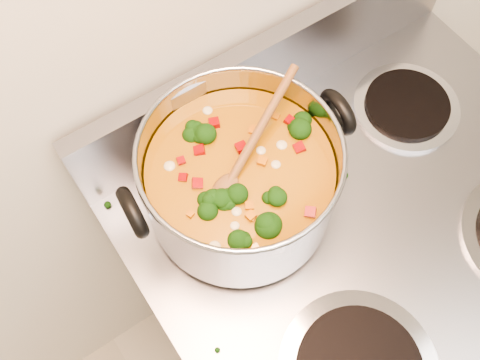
# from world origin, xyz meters

# --- Properties ---
(electric_range) EXTENTS (0.76, 0.69, 1.08)m
(electric_range) POSITION_xyz_m (-0.03, 1.16, 0.47)
(electric_range) COLOR gray
(electric_range) RESTS_ON ground
(stockpot) EXTENTS (0.35, 0.29, 0.17)m
(stockpot) POSITION_xyz_m (-0.20, 1.32, 1.01)
(stockpot) COLOR #98979F
(stockpot) RESTS_ON electric_range
(wooden_spoon) EXTENTS (0.22, 0.13, 0.08)m
(wooden_spoon) POSITION_xyz_m (-0.20, 1.32, 1.06)
(wooden_spoon) COLOR brown
(wooden_spoon) RESTS_ON stockpot
(cooktop_crumbs) EXTENTS (0.27, 0.18, 0.01)m
(cooktop_crumbs) POSITION_xyz_m (-0.21, 1.41, 0.92)
(cooktop_crumbs) COLOR black
(cooktop_crumbs) RESTS_ON electric_range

